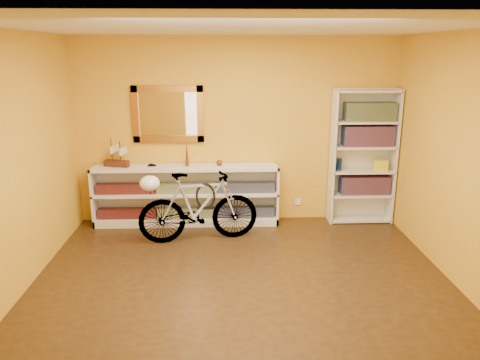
{
  "coord_description": "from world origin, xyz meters",
  "views": [
    {
      "loc": [
        -0.19,
        -4.49,
        2.4
      ],
      "look_at": [
        0.0,
        0.7,
        0.95
      ],
      "focal_mm": 34.82,
      "sensor_mm": 36.0,
      "label": 1
    }
  ],
  "objects_px": {
    "bookcase": "(363,157)",
    "bicycle": "(199,207)",
    "console_unit": "(186,195)",
    "helmet": "(150,183)"
  },
  "relations": [
    {
      "from": "bookcase",
      "to": "bicycle",
      "type": "bearing_deg",
      "value": -163.95
    },
    {
      "from": "console_unit",
      "to": "helmet",
      "type": "xyz_separation_m",
      "value": [
        -0.38,
        -0.73,
        0.39
      ]
    },
    {
      "from": "bookcase",
      "to": "bicycle",
      "type": "relative_size",
      "value": 1.21
    },
    {
      "from": "bookcase",
      "to": "helmet",
      "type": "distance_m",
      "value": 2.98
    },
    {
      "from": "console_unit",
      "to": "bookcase",
      "type": "relative_size",
      "value": 1.37
    },
    {
      "from": "console_unit",
      "to": "bicycle",
      "type": "xyz_separation_m",
      "value": [
        0.21,
        -0.63,
        0.04
      ]
    },
    {
      "from": "bicycle",
      "to": "helmet",
      "type": "height_order",
      "value": "bicycle"
    },
    {
      "from": "console_unit",
      "to": "bookcase",
      "type": "xyz_separation_m",
      "value": [
        2.5,
        0.03,
        0.52
      ]
    },
    {
      "from": "console_unit",
      "to": "helmet",
      "type": "distance_m",
      "value": 0.92
    },
    {
      "from": "console_unit",
      "to": "bookcase",
      "type": "bearing_deg",
      "value": 0.57
    }
  ]
}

